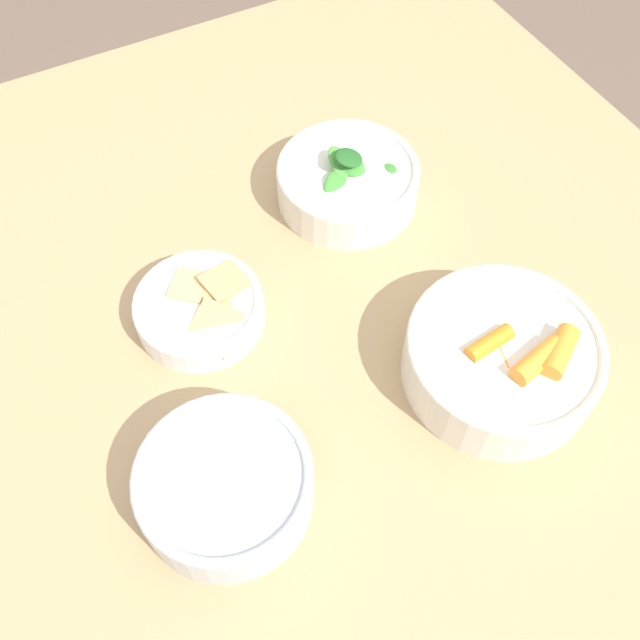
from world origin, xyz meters
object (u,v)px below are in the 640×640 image
(bowl_carrots, at_px, (502,357))
(bowl_beans_hotdog, at_px, (225,486))
(bowl_greens, at_px, (348,181))
(bowl_cookies, at_px, (200,308))

(bowl_carrots, xyz_separation_m, bowl_beans_hotdog, (0.29, -0.01, -0.01))
(bowl_greens, height_order, bowl_beans_hotdog, bowl_greens)
(bowl_carrots, bearing_deg, bowl_cookies, -40.31)
(bowl_greens, xyz_separation_m, bowl_beans_hotdog, (0.28, 0.27, -0.00))
(bowl_cookies, bearing_deg, bowl_beans_hotdog, 74.23)
(bowl_carrots, height_order, bowl_beans_hotdog, bowl_carrots)
(bowl_cookies, bearing_deg, bowl_greens, -159.85)
(bowl_carrots, bearing_deg, bowl_greens, -86.96)
(bowl_beans_hotdog, bearing_deg, bowl_carrots, 178.34)
(bowl_greens, relative_size, bowl_cookies, 1.21)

